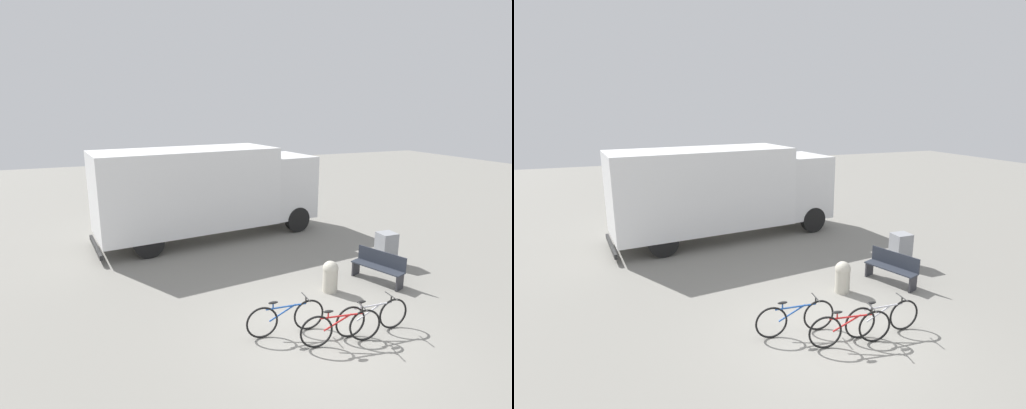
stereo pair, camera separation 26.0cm
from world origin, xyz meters
TOP-DOWN VIEW (x-y plane):
  - ground_plane at (0.00, 0.00)m, footprint 60.00×60.00m
  - delivery_truck at (-0.47, 7.46)m, footprint 8.58×3.47m
  - park_bench at (2.88, 1.68)m, footprint 0.88×1.54m
  - bicycle_near at (-0.75, 0.24)m, footprint 1.80×0.44m
  - bicycle_middle at (0.13, -0.55)m, footprint 1.79×0.44m
  - bicycle_far at (1.00, -0.43)m, footprint 1.80×0.44m
  - bollard_near_bench at (1.27, 1.66)m, footprint 0.42×0.42m
  - utility_box at (3.96, 2.67)m, footprint 0.54×0.49m

SIDE VIEW (x-z plane):
  - ground_plane at x=0.00m, z-range 0.00..0.00m
  - bicycle_near at x=-0.75m, z-range -0.02..0.79m
  - bicycle_middle at x=0.13m, z-range -0.02..0.79m
  - bicycle_far at x=1.00m, z-range -0.02..0.79m
  - bollard_near_bench at x=1.27m, z-range 0.03..0.89m
  - park_bench at x=2.88m, z-range 0.03..0.91m
  - utility_box at x=3.96m, z-range 0.00..1.02m
  - delivery_truck at x=-0.47m, z-range 0.18..3.55m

